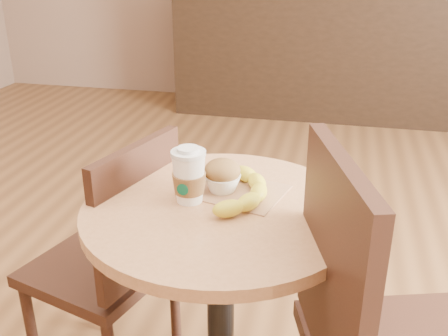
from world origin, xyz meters
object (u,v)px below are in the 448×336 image
muffin (222,176)px  banana (238,188)px  cafe_table (221,287)px  coffee_cup (189,177)px  chair_left (114,260)px

muffin → banana: muffin is taller
cafe_table → muffin: muffin is taller
muffin → banana: (0.04, -0.02, -0.02)m
cafe_table → coffee_cup: bearing=174.0°
coffee_cup → banana: bearing=29.0°
chair_left → coffee_cup: coffee_cup is taller
chair_left → banana: chair_left is taller
cafe_table → coffee_cup: (-0.08, 0.01, 0.30)m
cafe_table → chair_left: chair_left is taller
chair_left → muffin: bearing=97.8°
chair_left → muffin: size_ratio=9.11×
chair_left → cafe_table: bearing=86.6°
cafe_table → banana: (0.03, 0.05, 0.26)m
cafe_table → muffin: 0.29m
chair_left → banana: bearing=95.8°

